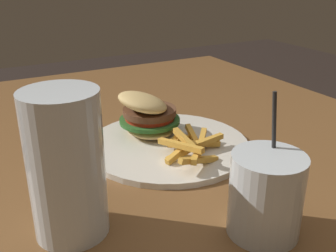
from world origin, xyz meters
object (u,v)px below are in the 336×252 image
Objects in this scene: juice_glass at (265,197)px; spoon at (55,164)px; beer_glass at (67,170)px; meal_plate_near at (159,131)px.

juice_glass reaches higher than spoon.
beer_glass is 0.19m from spoon.
juice_glass is (-0.28, 0.01, 0.02)m from meal_plate_near.
meal_plate_near is at bearing -50.36° from beer_glass.
juice_glass is at bearing 178.97° from meal_plate_near.
beer_glass is at bearing 18.37° from spoon.
spoon is at bearing 32.93° from juice_glass.
spoon is at bearing -6.20° from beer_glass.
juice_glass is at bearing -118.92° from beer_glass.
juice_glass is 1.11× the size of spoon.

